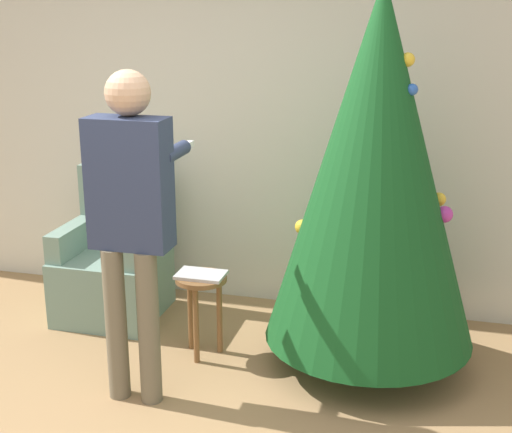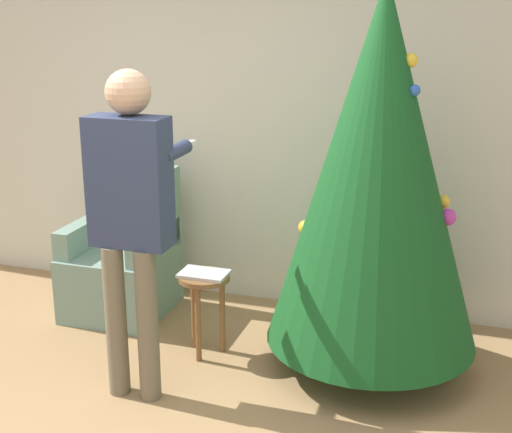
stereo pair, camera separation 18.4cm
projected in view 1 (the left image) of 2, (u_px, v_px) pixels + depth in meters
name	position (u px, v px, depth m)	size (l,w,h in m)	color
wall_back	(243.00, 119.00, 5.06)	(8.00, 0.06, 2.70)	beige
christmas_tree	(375.00, 167.00, 4.05)	(1.25, 1.25, 2.30)	brown
armchair	(115.00, 265.00, 5.06)	(0.67, 0.70, 1.03)	gray
person_standing	(131.00, 207.00, 3.77)	(0.45, 0.57, 1.82)	#6B604C
side_stool	(201.00, 294.00, 4.42)	(0.32, 0.32, 0.53)	brown
laptop	(201.00, 275.00, 4.38)	(0.30, 0.20, 0.02)	silver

